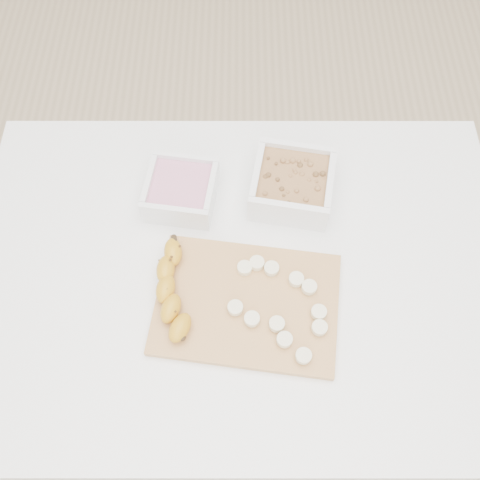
{
  "coord_description": "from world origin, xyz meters",
  "views": [
    {
      "loc": [
        0.0,
        -0.41,
        1.64
      ],
      "look_at": [
        0.0,
        0.03,
        0.81
      ],
      "focal_mm": 40.0,
      "sensor_mm": 36.0,
      "label": 1
    }
  ],
  "objects_px": {
    "table": "(240,290)",
    "bowl_yogurt": "(181,190)",
    "cutting_board": "(247,304)",
    "banana": "(173,291)",
    "bowl_granola": "(292,184)"
  },
  "relations": [
    {
      "from": "table",
      "to": "bowl_yogurt",
      "type": "xyz_separation_m",
      "value": [
        -0.11,
        0.15,
        0.13
      ]
    },
    {
      "from": "table",
      "to": "bowl_yogurt",
      "type": "relative_size",
      "value": 6.83
    },
    {
      "from": "cutting_board",
      "to": "banana",
      "type": "distance_m",
      "value": 0.13
    },
    {
      "from": "bowl_granola",
      "to": "cutting_board",
      "type": "distance_m",
      "value": 0.25
    },
    {
      "from": "bowl_yogurt",
      "to": "cutting_board",
      "type": "bearing_deg",
      "value": -60.71
    },
    {
      "from": "table",
      "to": "cutting_board",
      "type": "height_order",
      "value": "cutting_board"
    },
    {
      "from": "bowl_yogurt",
      "to": "cutting_board",
      "type": "distance_m",
      "value": 0.26
    },
    {
      "from": "bowl_yogurt",
      "to": "bowl_granola",
      "type": "bearing_deg",
      "value": 2.89
    },
    {
      "from": "bowl_granola",
      "to": "cutting_board",
      "type": "relative_size",
      "value": 0.55
    },
    {
      "from": "cutting_board",
      "to": "bowl_yogurt",
      "type": "bearing_deg",
      "value": 119.29
    },
    {
      "from": "cutting_board",
      "to": "banana",
      "type": "xyz_separation_m",
      "value": [
        -0.13,
        0.01,
        0.02
      ]
    },
    {
      "from": "bowl_yogurt",
      "to": "bowl_granola",
      "type": "distance_m",
      "value": 0.21
    },
    {
      "from": "table",
      "to": "banana",
      "type": "bearing_deg",
      "value": -154.44
    },
    {
      "from": "bowl_yogurt",
      "to": "cutting_board",
      "type": "relative_size",
      "value": 0.46
    },
    {
      "from": "bowl_yogurt",
      "to": "banana",
      "type": "distance_m",
      "value": 0.21
    }
  ]
}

